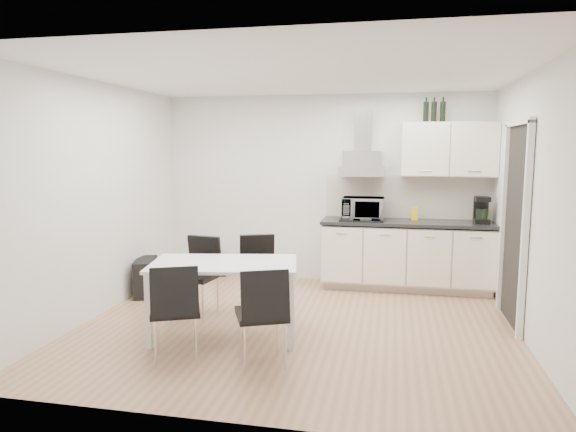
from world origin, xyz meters
name	(u,v)px	position (x,y,z in m)	size (l,w,h in m)	color
ground	(297,326)	(0.00, 0.00, 0.00)	(4.50, 4.50, 0.00)	tan
wall_back	(323,189)	(0.00, 2.00, 1.30)	(4.50, 0.10, 2.60)	silver
wall_front	(241,236)	(0.00, -2.00, 1.30)	(4.50, 0.10, 2.60)	silver
wall_left	(99,199)	(-2.25, 0.00, 1.30)	(0.10, 4.00, 2.60)	silver
wall_right	(533,209)	(2.25, 0.00, 1.30)	(0.10, 4.00, 2.60)	silver
ceiling	(298,74)	(0.00, 0.00, 2.60)	(4.50, 4.50, 0.00)	white
doorway	(513,226)	(2.21, 0.55, 1.05)	(0.08, 1.04, 2.10)	white
kitchenette	(410,227)	(1.19, 1.73, 0.83)	(2.22, 0.64, 2.52)	beige
dining_table	(224,270)	(-0.66, -0.42, 0.67)	(1.55, 1.06, 0.75)	white
chair_far_left	(196,277)	(-1.16, 0.11, 0.44)	(0.44, 0.50, 0.88)	black
chair_far_right	(259,275)	(-0.50, 0.33, 0.44)	(0.44, 0.50, 0.88)	black
chair_near_left	(175,311)	(-0.90, -1.06, 0.44)	(0.44, 0.50, 0.88)	black
chair_near_right	(262,316)	(-0.12, -1.03, 0.44)	(0.44, 0.50, 0.88)	black
guitar_amp	(146,277)	(-2.11, 0.75, 0.23)	(0.40, 0.60, 0.46)	black
floor_speaker	(220,266)	(-1.51, 1.90, 0.15)	(0.18, 0.16, 0.30)	black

